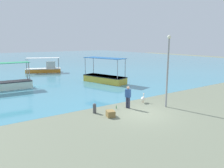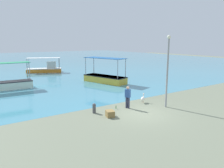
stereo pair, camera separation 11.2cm
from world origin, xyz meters
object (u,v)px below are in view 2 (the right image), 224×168
cargo_crate (110,114)px  fishing_boat_near_left (105,78)px  fishing_boat_outer (2,84)px  pelican (143,98)px  fishing_boat_far_left (46,68)px  lamp_post (168,67)px  glass_bottle (116,107)px  fisherman_standing (128,97)px  mooring_bollard (94,108)px

cargo_crate → fishing_boat_near_left: bearing=59.4°
fishing_boat_outer → pelican: (8.95, -11.92, -0.21)m
fishing_boat_outer → fishing_boat_far_left: bearing=53.1°
lamp_post → fishing_boat_outer: bearing=125.1°
fishing_boat_far_left → lamp_post: (1.77, -24.26, 2.46)m
glass_bottle → lamp_post: bearing=-26.7°
fishing_boat_near_left → cargo_crate: size_ratio=9.60×
fishing_boat_near_left → glass_bottle: fishing_boat_near_left is taller
pelican → cargo_crate: pelican is taller
fisherman_standing → cargo_crate: size_ratio=2.74×
pelican → lamp_post: 3.35m
fishing_boat_outer → pelican: fishing_boat_outer is taller
mooring_bollard → cargo_crate: bearing=-68.1°
pelican → mooring_bollard: pelican is taller
fishing_boat_near_left → fisherman_standing: (-4.15, -9.85, 0.31)m
fishing_boat_outer → cargo_crate: (4.84, -13.21, -0.38)m
fishing_boat_outer → fishing_boat_far_left: (7.89, 10.50, 0.04)m
fishing_boat_far_left → glass_bottle: (-1.71, -22.51, -0.52)m
fishing_boat_far_left → lamp_post: bearing=-85.8°
pelican → lamp_post: (0.72, -1.84, 2.71)m
glass_bottle → fisherman_standing: bearing=-21.8°
fishing_boat_outer → cargo_crate: size_ratio=9.91×
fishing_boat_outer → cargo_crate: bearing=-69.9°
fishing_boat_far_left → glass_bottle: size_ratio=20.84×
fishing_boat_far_left → pelican: fishing_boat_far_left is taller
pelican → cargo_crate: size_ratio=1.30×
fishing_boat_far_left → lamp_post: lamp_post is taller
lamp_post → mooring_bollard: size_ratio=7.62×
mooring_bollard → fisherman_standing: 2.77m
mooring_bollard → cargo_crate: size_ratio=1.16×
fishing_boat_far_left → lamp_post: size_ratio=1.03×
fishing_boat_outer → mooring_bollard: (4.33, -11.94, -0.20)m
fisherman_standing → glass_bottle: fisherman_standing is taller
fishing_boat_outer → mooring_bollard: bearing=-70.1°
lamp_post → cargo_crate: (-4.82, 0.55, -2.87)m
mooring_bollard → fisherman_standing: (2.69, -0.40, 0.52)m
fishing_boat_outer → pelican: bearing=-53.1°
cargo_crate → mooring_bollard: bearing=111.9°
fishing_boat_near_left → lamp_post: (-1.50, -11.26, 2.49)m
fishing_boat_far_left → fisherman_standing: (-0.87, -22.84, 0.28)m
pelican → mooring_bollard: size_ratio=1.12×
fishing_boat_far_left → cargo_crate: bearing=-97.3°
cargo_crate → glass_bottle: 1.80m
fishing_boat_near_left → cargo_crate: 12.45m
pelican → lamp_post: size_ratio=0.15×
cargo_crate → glass_bottle: size_ratio=2.28×
fisherman_standing → fishing_boat_outer: bearing=119.6°
fishing_boat_near_left → cargo_crate: (-6.33, -10.71, -0.38)m
fishing_boat_near_left → lamp_post: bearing=-97.6°
cargo_crate → fisherman_standing: bearing=21.7°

